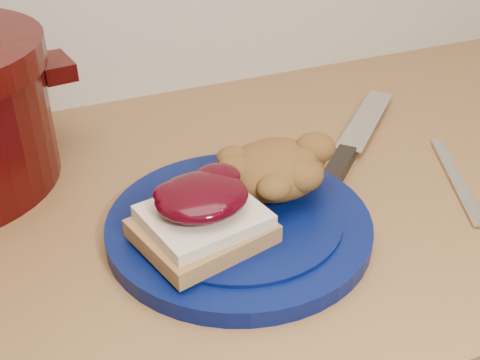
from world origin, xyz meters
name	(u,v)px	position (x,y,z in m)	size (l,w,h in m)	color
plate	(239,225)	(-0.01, 1.43, 0.91)	(0.27, 0.27, 0.02)	#040E41
sandwich	(202,215)	(-0.06, 1.41, 0.95)	(0.14, 0.12, 0.06)	olive
stuffing_mound	(275,169)	(0.04, 1.45, 0.95)	(0.11, 0.10, 0.06)	brown
chef_knife	(344,158)	(0.16, 1.50, 0.91)	(0.25, 0.23, 0.02)	black
butter_knife	(456,178)	(0.26, 1.42, 0.90)	(0.19, 0.01, 0.00)	silver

